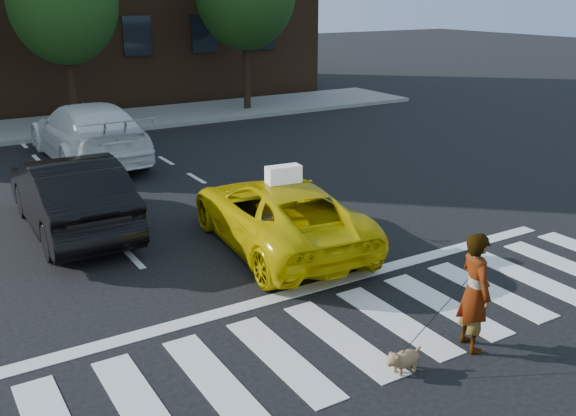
{
  "coord_description": "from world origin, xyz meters",
  "views": [
    {
      "loc": [
        -4.87,
        -6.5,
        4.7
      ],
      "look_at": [
        0.7,
        2.62,
        1.1
      ],
      "focal_mm": 40.0,
      "sensor_mm": 36.0,
      "label": 1
    }
  ],
  "objects_px": {
    "dog": "(403,359)",
    "taxi": "(278,213)",
    "black_sedan": "(70,194)",
    "white_suv": "(88,132)",
    "woman": "(475,292)"
  },
  "relations": [
    {
      "from": "black_sedan",
      "to": "white_suv",
      "type": "height_order",
      "value": "white_suv"
    },
    {
      "from": "taxi",
      "to": "black_sedan",
      "type": "relative_size",
      "value": 1.0
    },
    {
      "from": "black_sedan",
      "to": "woman",
      "type": "height_order",
      "value": "woman"
    },
    {
      "from": "taxi",
      "to": "white_suv",
      "type": "distance_m",
      "value": 8.7
    },
    {
      "from": "dog",
      "to": "black_sedan",
      "type": "bearing_deg",
      "value": 104.07
    },
    {
      "from": "dog",
      "to": "taxi",
      "type": "bearing_deg",
      "value": 76.42
    },
    {
      "from": "black_sedan",
      "to": "white_suv",
      "type": "distance_m",
      "value": 5.95
    },
    {
      "from": "woman",
      "to": "white_suv",
      "type": "bearing_deg",
      "value": 24.42
    },
    {
      "from": "black_sedan",
      "to": "dog",
      "type": "xyz_separation_m",
      "value": [
        2.33,
        -7.6,
        -0.59
      ]
    },
    {
      "from": "dog",
      "to": "woman",
      "type": "bearing_deg",
      "value": -2.85
    },
    {
      "from": "black_sedan",
      "to": "woman",
      "type": "xyz_separation_m",
      "value": [
        3.55,
        -7.6,
        0.06
      ]
    },
    {
      "from": "taxi",
      "to": "woman",
      "type": "height_order",
      "value": "woman"
    },
    {
      "from": "woman",
      "to": "dog",
      "type": "bearing_deg",
      "value": 107.31
    },
    {
      "from": "taxi",
      "to": "white_suv",
      "type": "bearing_deg",
      "value": -75.2
    },
    {
      "from": "white_suv",
      "to": "dog",
      "type": "height_order",
      "value": "white_suv"
    }
  ]
}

